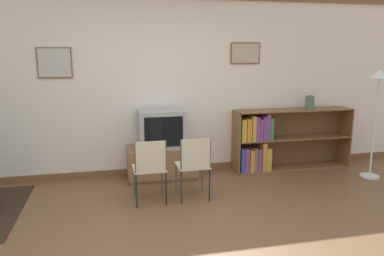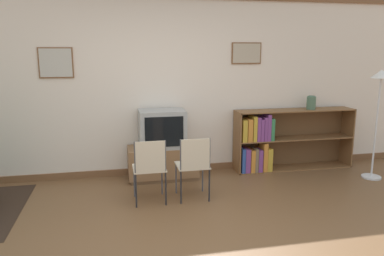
% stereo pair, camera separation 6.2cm
% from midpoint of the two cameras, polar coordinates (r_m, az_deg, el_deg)
% --- Properties ---
extents(ground_plane, '(24.00, 24.00, 0.00)m').
position_cam_midpoint_polar(ground_plane, '(3.85, -1.49, -17.21)').
color(ground_plane, brown).
extents(wall_back, '(9.11, 0.11, 2.70)m').
position_cam_midpoint_polar(wall_back, '(5.64, -6.09, 6.43)').
color(wall_back, silver).
rests_on(wall_back, ground_plane).
extents(tv_console, '(1.01, 0.47, 0.48)m').
position_cam_midpoint_polar(tv_console, '(5.56, -4.90, -5.28)').
color(tv_console, brown).
rests_on(tv_console, ground_plane).
extents(television, '(0.66, 0.46, 0.55)m').
position_cam_midpoint_polar(television, '(5.43, -4.99, -0.12)').
color(television, '#9E9E99').
rests_on(television, tv_console).
extents(folding_chair_left, '(0.40, 0.40, 0.82)m').
position_cam_midpoint_polar(folding_chair_left, '(4.61, -6.80, -5.94)').
color(folding_chair_left, beige).
rests_on(folding_chair_left, ground_plane).
extents(folding_chair_right, '(0.40, 0.40, 0.82)m').
position_cam_midpoint_polar(folding_chair_right, '(4.69, -0.10, -5.54)').
color(folding_chair_right, beige).
rests_on(folding_chair_right, ground_plane).
extents(bookshelf, '(1.92, 0.36, 0.96)m').
position_cam_midpoint_polar(bookshelf, '(6.05, 11.78, -1.98)').
color(bookshelf, brown).
rests_on(bookshelf, ground_plane).
extents(vase, '(0.14, 0.14, 0.21)m').
position_cam_midpoint_polar(vase, '(6.20, 17.22, 3.78)').
color(vase, '#47664C').
rests_on(vase, bookshelf).
extents(standing_lamp, '(0.28, 0.28, 1.60)m').
position_cam_midpoint_polar(standing_lamp, '(6.02, 26.15, 4.47)').
color(standing_lamp, silver).
rests_on(standing_lamp, ground_plane).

